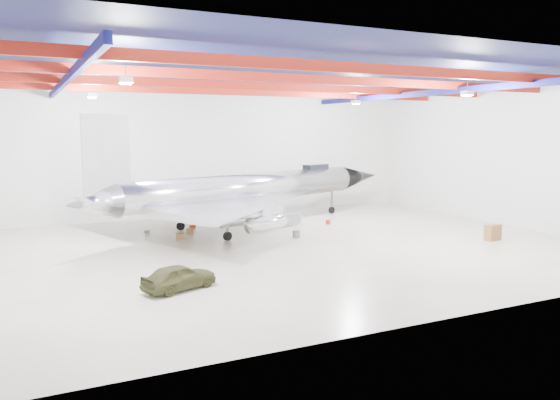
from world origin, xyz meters
TOP-DOWN VIEW (x-y plane):
  - floor at (0.00, 0.00)m, footprint 40.00×40.00m
  - wall_back at (0.00, 15.00)m, footprint 40.00×0.00m
  - wall_right at (20.00, 0.00)m, footprint 0.00×30.00m
  - ceiling at (0.00, 0.00)m, footprint 40.00×40.00m
  - ceiling_structure at (0.00, 0.00)m, footprint 39.50×29.50m
  - jet_aircraft at (1.30, 7.48)m, footprint 30.01×22.59m
  - jeep at (-7.93, -6.42)m, footprint 3.93×2.60m
  - desk at (14.52, -4.29)m, footprint 1.26×0.76m
  - crate_ply at (-4.68, 5.32)m, footprint 0.64×0.55m
  - toolbox_red at (-2.69, 9.11)m, footprint 0.45×0.38m
  - engine_drum at (2.87, 2.44)m, footprint 0.56×0.56m
  - parts_bin at (3.94, 8.78)m, footprint 0.65×0.52m
  - crate_small at (-6.28, 8.52)m, footprint 0.41×0.38m
  - tool_chest at (7.62, 6.08)m, footprint 0.47×0.47m
  - oil_barrel at (-3.53, 6.97)m, footprint 0.60×0.54m
  - spares_box at (1.57, 9.70)m, footprint 0.40×0.40m

SIDE VIEW (x-z plane):
  - floor at x=0.00m, z-range 0.00..0.00m
  - crate_small at x=-6.28m, z-range 0.00..0.23m
  - toolbox_red at x=-2.69m, z-range 0.00..0.28m
  - spares_box at x=1.57m, z-range 0.00..0.31m
  - tool_chest at x=7.62m, z-range 0.00..0.35m
  - oil_barrel at x=-3.53m, z-range 0.00..0.35m
  - crate_ply at x=-4.68m, z-range 0.00..0.39m
  - parts_bin at x=3.94m, z-range 0.00..0.45m
  - engine_drum at x=2.87m, z-range 0.00..0.48m
  - desk at x=14.52m, z-range 0.00..1.09m
  - jeep at x=-7.93m, z-range 0.00..1.24m
  - jet_aircraft at x=1.30m, z-range -1.46..7.02m
  - wall_back at x=0.00m, z-range -14.50..25.50m
  - wall_right at x=20.00m, z-range -9.50..20.50m
  - ceiling_structure at x=0.00m, z-range 9.79..10.86m
  - ceiling at x=0.00m, z-range 11.00..11.00m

